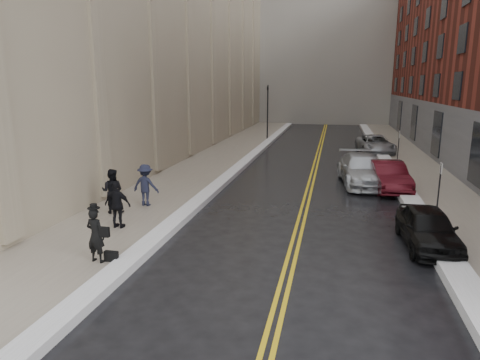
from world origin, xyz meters
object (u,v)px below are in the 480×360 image
at_px(car_silver_far, 375,144).
at_px(car_maroon, 388,176).
at_px(car_silver_near, 362,170).
at_px(pedestrian_main, 96,235).
at_px(pedestrian_a, 112,191).
at_px(pedestrian_b, 146,185).
at_px(pedestrian_c, 118,205).
at_px(car_black, 428,228).

bearing_deg(car_silver_far, car_maroon, -99.57).
bearing_deg(car_silver_near, car_silver_far, 75.16).
distance_m(pedestrian_main, pedestrian_a, 5.05).
xyz_separation_m(car_silver_far, pedestrian_b, (-11.03, -17.93, 0.35)).
bearing_deg(car_silver_near, pedestrian_c, -139.62).
bearing_deg(pedestrian_main, car_maroon, -119.39).
bearing_deg(car_maroon, car_silver_near, 132.40).
height_order(car_silver_near, pedestrian_c, pedestrian_c).
bearing_deg(pedestrian_b, pedestrian_c, 99.33).
bearing_deg(pedestrian_main, pedestrian_c, -64.07).
xyz_separation_m(pedestrian_main, pedestrian_c, (-0.87, 2.96, 0.04)).
relative_size(pedestrian_a, pedestrian_c, 1.05).
height_order(car_silver_far, pedestrian_b, pedestrian_b).
relative_size(car_silver_near, pedestrian_c, 3.16).
distance_m(car_silver_near, pedestrian_main, 15.24).
bearing_deg(car_silver_far, car_silver_near, -105.92).
distance_m(car_silver_near, car_silver_far, 11.19).
xyz_separation_m(car_black, pedestrian_main, (-9.89, -3.77, 0.31)).
height_order(pedestrian_a, pedestrian_c, pedestrian_a).
bearing_deg(car_silver_far, pedestrian_c, -124.94).
bearing_deg(pedestrian_b, car_black, 173.19).
height_order(car_maroon, car_silver_near, car_silver_near).
relative_size(pedestrian_main, pedestrian_c, 0.95).
bearing_deg(car_silver_near, car_black, -86.55).
xyz_separation_m(car_silver_near, pedestrian_main, (-8.29, -12.79, 0.18)).
distance_m(car_silver_far, pedestrian_b, 21.05).
height_order(car_black, car_maroon, car_maroon).
relative_size(car_silver_far, pedestrian_b, 2.82).
relative_size(car_silver_near, pedestrian_b, 3.04).
distance_m(car_silver_far, pedestrian_a, 22.61).
height_order(car_black, pedestrian_b, pedestrian_b).
height_order(car_black, car_silver_near, car_silver_near).
bearing_deg(pedestrian_main, pedestrian_b, -69.64).
height_order(pedestrian_main, pedestrian_b, pedestrian_b).
height_order(car_silver_near, pedestrian_a, pedestrian_a).
bearing_deg(car_silver_near, pedestrian_a, -148.22).
height_order(car_maroon, car_silver_far, car_maroon).
xyz_separation_m(car_black, car_silver_far, (0.00, 20.09, 0.04)).
bearing_deg(pedestrian_a, pedestrian_main, 105.95).
distance_m(pedestrian_a, pedestrian_c, 2.02).
xyz_separation_m(car_silver_near, pedestrian_a, (-10.29, -8.15, 0.27)).
xyz_separation_m(car_maroon, pedestrian_b, (-10.63, -5.82, 0.32)).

